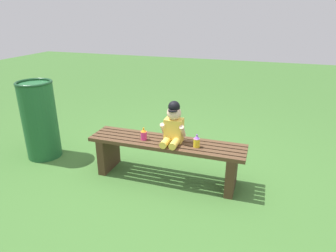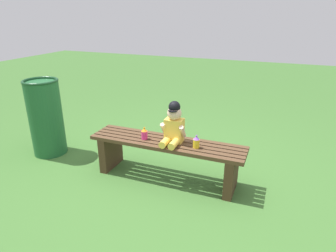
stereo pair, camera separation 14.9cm
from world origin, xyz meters
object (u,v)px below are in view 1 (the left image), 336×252
(sippy_cup_left, at_px, (144,134))
(sippy_cup_right, at_px, (197,141))
(park_bench, at_px, (166,153))
(trash_bin, at_px, (40,120))
(child_figure, at_px, (173,125))

(sippy_cup_left, xyz_separation_m, sippy_cup_right, (0.53, 0.00, 0.00))
(sippy_cup_right, bearing_deg, park_bench, 173.60)
(sippy_cup_left, relative_size, sippy_cup_right, 1.00)
(sippy_cup_left, bearing_deg, trash_bin, 177.49)
(park_bench, bearing_deg, child_figure, 2.93)
(child_figure, bearing_deg, sippy_cup_left, -172.49)
(sippy_cup_left, relative_size, trash_bin, 0.14)
(child_figure, height_order, sippy_cup_right, child_figure)
(park_bench, xyz_separation_m, sippy_cup_left, (-0.22, -0.03, 0.19))
(sippy_cup_left, bearing_deg, child_figure, 7.51)
(child_figure, distance_m, trash_bin, 1.59)
(park_bench, height_order, child_figure, child_figure)
(park_bench, distance_m, trash_bin, 1.52)
(trash_bin, bearing_deg, child_figure, -0.66)
(child_figure, bearing_deg, sippy_cup_right, -9.13)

